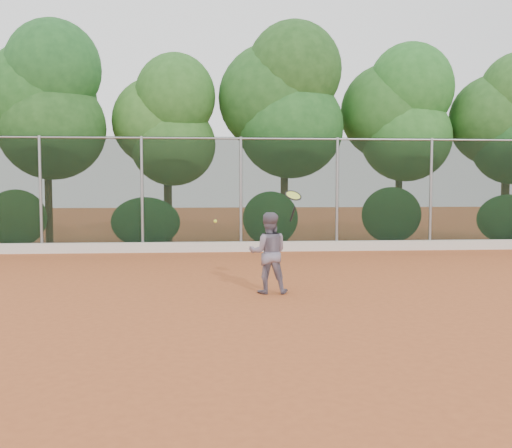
{
  "coord_description": "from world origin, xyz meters",
  "views": [
    {
      "loc": [
        -0.89,
        -10.5,
        2.06
      ],
      "look_at": [
        0.0,
        1.0,
        1.25
      ],
      "focal_mm": 40.0,
      "sensor_mm": 36.0,
      "label": 1
    }
  ],
  "objects": [
    {
      "name": "foliage_backdrop",
      "position": [
        -0.55,
        8.98,
        4.4
      ],
      "size": [
        23.7,
        3.63,
        7.55
      ],
      "color": "#3B2417",
      "rests_on": "ground"
    },
    {
      "name": "tennis_player",
      "position": [
        0.17,
        0.12,
        0.77
      ],
      "size": [
        0.78,
        0.63,
        1.53
      ],
      "primitive_type": "imported",
      "rotation": [
        0.0,
        0.0,
        3.08
      ],
      "color": "slate",
      "rests_on": "ground"
    },
    {
      "name": "tennis_racket",
      "position": [
        0.62,
        0.04,
        1.81
      ],
      "size": [
        0.4,
        0.38,
        0.59
      ],
      "color": "black",
      "rests_on": "ground"
    },
    {
      "name": "concrete_curb",
      "position": [
        0.0,
        6.82,
        0.15
      ],
      "size": [
        24.0,
        0.2,
        0.3
      ],
      "primitive_type": "cube",
      "color": "silver",
      "rests_on": "ground"
    },
    {
      "name": "ground",
      "position": [
        0.0,
        0.0,
        0.0
      ],
      "size": [
        80.0,
        80.0,
        0.0
      ],
      "primitive_type": "plane",
      "color": "#B6582B",
      "rests_on": "ground"
    },
    {
      "name": "tennis_ball_in_flight",
      "position": [
        -0.83,
        0.05,
        1.37
      ],
      "size": [
        0.06,
        0.06,
        0.06
      ],
      "color": "#D6F337",
      "rests_on": "ground"
    },
    {
      "name": "chainlink_fence",
      "position": [
        -0.0,
        7.0,
        1.86
      ],
      "size": [
        24.09,
        0.09,
        3.5
      ],
      "color": "black",
      "rests_on": "ground"
    }
  ]
}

